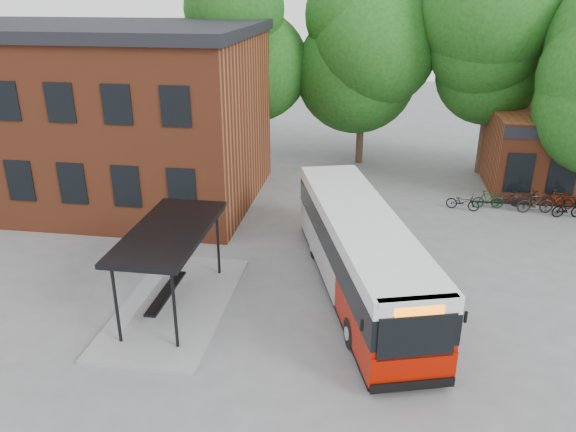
# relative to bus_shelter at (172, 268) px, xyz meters

# --- Properties ---
(ground) EXTENTS (100.00, 100.00, 0.00)m
(ground) POSITION_rel_bus_shelter_xyz_m (4.50, 1.00, -1.45)
(ground) COLOR slate
(station_building) EXTENTS (18.40, 10.40, 8.50)m
(station_building) POSITION_rel_bus_shelter_xyz_m (-8.50, 10.00, 2.80)
(station_building) COLOR brown
(station_building) RESTS_ON ground
(bus_shelter) EXTENTS (3.60, 7.00, 2.90)m
(bus_shelter) POSITION_rel_bus_shelter_xyz_m (0.00, 0.00, 0.00)
(bus_shelter) COLOR black
(bus_shelter) RESTS_ON ground
(bike_rail) EXTENTS (5.20, 0.10, 0.38)m
(bike_rail) POSITION_rel_bus_shelter_xyz_m (13.78, 11.00, -1.26)
(bike_rail) COLOR black
(bike_rail) RESTS_ON ground
(tree_0) EXTENTS (7.92, 7.92, 11.00)m
(tree_0) POSITION_rel_bus_shelter_xyz_m (-1.50, 17.00, 4.05)
(tree_0) COLOR #174A13
(tree_0) RESTS_ON ground
(tree_1) EXTENTS (7.92, 7.92, 10.40)m
(tree_1) POSITION_rel_bus_shelter_xyz_m (5.50, 18.00, 3.75)
(tree_1) COLOR #174A13
(tree_1) RESTS_ON ground
(tree_2) EXTENTS (7.92, 7.92, 11.00)m
(tree_2) POSITION_rel_bus_shelter_xyz_m (12.50, 17.00, 4.05)
(tree_2) COLOR #174A13
(tree_2) RESTS_ON ground
(city_bus) EXTENTS (5.64, 11.68, 2.91)m
(city_bus) POSITION_rel_bus_shelter_xyz_m (6.08, 2.07, 0.01)
(city_bus) COLOR #9E0E00
(city_bus) RESTS_ON ground
(bicycle_0) EXTENTS (1.66, 0.95, 0.83)m
(bicycle_0) POSITION_rel_bus_shelter_xyz_m (10.79, 10.71, -1.04)
(bicycle_0) COLOR black
(bicycle_0) RESTS_ON ground
(bicycle_1) EXTENTS (1.53, 0.53, 0.90)m
(bicycle_1) POSITION_rel_bus_shelter_xyz_m (12.03, 11.09, -1.00)
(bicycle_1) COLOR #103718
(bicycle_1) RESTS_ON ground
(bicycle_2) EXTENTS (1.63, 0.96, 0.81)m
(bicycle_2) POSITION_rel_bus_shelter_xyz_m (12.94, 11.51, -1.05)
(bicycle_2) COLOR #25252C
(bicycle_2) RESTS_ON ground
(bicycle_3) EXTENTS (1.76, 0.69, 1.03)m
(bicycle_3) POSITION_rel_bus_shelter_xyz_m (14.17, 10.81, -0.93)
(bicycle_3) COLOR black
(bicycle_3) RESTS_ON ground
(bicycle_4) EXTENTS (1.63, 1.11, 0.81)m
(bicycle_4) POSITION_rel_bus_shelter_xyz_m (13.97, 11.73, -1.04)
(bicycle_4) COLOR black
(bicycle_4) RESTS_ON ground
(bicycle_5) EXTENTS (1.53, 0.64, 0.89)m
(bicycle_5) POSITION_rel_bus_shelter_xyz_m (15.53, 10.43, -1.00)
(bicycle_5) COLOR black
(bicycle_5) RESTS_ON ground
(bicycle_6) EXTENTS (1.61, 0.74, 0.82)m
(bicycle_6) POSITION_rel_bus_shelter_xyz_m (16.16, 11.92, -1.04)
(bicycle_6) COLOR #391008
(bicycle_6) RESTS_ON ground
(bicycle_7) EXTENTS (1.56, 0.90, 0.90)m
(bicycle_7) POSITION_rel_bus_shelter_xyz_m (15.43, 11.74, -1.00)
(bicycle_7) COLOR #48180B
(bicycle_7) RESTS_ON ground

